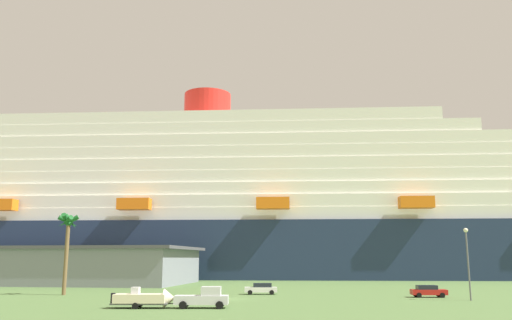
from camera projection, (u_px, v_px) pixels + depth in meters
name	position (u px, v px, depth m)	size (l,w,h in m)	color
ground_plane	(263.00, 287.00, 94.82)	(600.00, 600.00, 0.00)	#4C6B38
cruise_ship	(338.00, 215.00, 142.47)	(291.93, 64.81, 64.22)	#1E2D4C
terminal_building	(33.00, 265.00, 107.91)	(67.81, 28.56, 7.48)	gray
pickup_truck	(204.00, 298.00, 53.87)	(5.85, 2.98, 2.20)	silver
small_boat_on_trailer	(148.00, 299.00, 53.86)	(7.48, 3.05, 2.15)	#595960
palm_tree	(68.00, 231.00, 75.04)	(3.35, 3.03, 11.64)	brown
street_lamp	(467.00, 254.00, 64.55)	(0.56, 0.56, 8.90)	slate
parked_car_white_van	(261.00, 288.00, 74.73)	(4.96, 2.70, 1.58)	white
parked_car_red_hatchback	(428.00, 291.00, 69.02)	(4.79, 2.41, 1.58)	red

